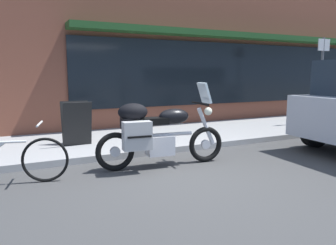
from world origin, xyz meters
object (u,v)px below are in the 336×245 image
object	(u,v)px
touring_motorcycle	(156,132)
sandwich_board_sign	(77,123)
parked_bicycle	(4,160)
parking_sign_pole	(322,73)

from	to	relation	value
touring_motorcycle	sandwich_board_sign	size ratio (longest dim) A/B	2.56
parked_bicycle	parking_sign_pole	bearing A→B (deg)	10.11
touring_motorcycle	parked_bicycle	xyz separation A→B (m)	(-2.24, 0.15, -0.24)
parked_bicycle	parking_sign_pole	xyz separation A→B (m)	(8.02, 1.43, 1.19)
parked_bicycle	parking_sign_pole	distance (m)	8.24
parking_sign_pole	touring_motorcycle	bearing A→B (deg)	-164.76
touring_motorcycle	sandwich_board_sign	distance (m)	2.03
parked_bicycle	sandwich_board_sign	xyz separation A→B (m)	(1.32, 1.67, 0.20)
parked_bicycle	parking_sign_pole	world-z (taller)	parking_sign_pole
sandwich_board_sign	parking_sign_pole	size ratio (longest dim) A/B	0.36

